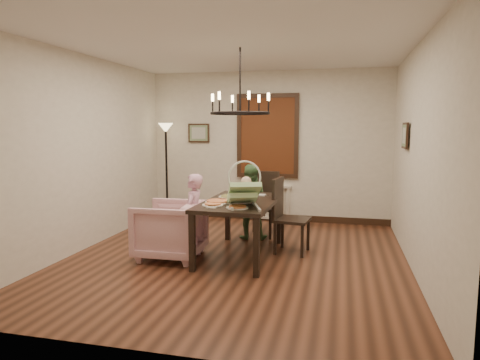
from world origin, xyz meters
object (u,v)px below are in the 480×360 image
at_px(armchair, 170,230).
at_px(elderly_woman, 193,223).
at_px(chair_right, 292,215).
at_px(floor_lamp, 167,173).
at_px(dining_table, 240,207).
at_px(chair_far, 262,204).
at_px(seated_man, 250,208).
at_px(baby_bouncer, 243,191).
at_px(drinking_glass, 250,197).

xyz_separation_m(armchair, elderly_woman, (0.30, 0.09, 0.09)).
xyz_separation_m(chair_right, floor_lamp, (-2.61, 1.67, 0.37)).
bearing_deg(elderly_woman, chair_right, 111.62).
relative_size(dining_table, armchair, 1.96).
bearing_deg(chair_right, floor_lamp, 64.90).
height_order(chair_far, floor_lamp, floor_lamp).
xyz_separation_m(armchair, seated_man, (0.84, 1.24, 0.10)).
xyz_separation_m(dining_table, baby_bouncer, (0.15, -0.45, 0.29)).
height_order(dining_table, chair_right, chair_right).
distance_m(elderly_woman, seated_man, 1.27).
bearing_deg(dining_table, elderly_woman, -160.12).
relative_size(dining_table, seated_man, 1.70).
bearing_deg(seated_man, baby_bouncer, 90.33).
height_order(baby_bouncer, drinking_glass, baby_bouncer).
bearing_deg(chair_right, seated_man, 58.33).
xyz_separation_m(dining_table, floor_lamp, (-1.93, 2.01, 0.21)).
bearing_deg(armchair, baby_bouncer, 80.37).
height_order(drinking_glass, floor_lamp, floor_lamp).
height_order(chair_right, baby_bouncer, baby_bouncer).
distance_m(dining_table, chair_far, 1.17).
height_order(elderly_woman, seated_man, seated_man).
xyz_separation_m(chair_right, elderly_woman, (-1.28, -0.54, -0.06)).
bearing_deg(elderly_woman, floor_lamp, -150.25).
xyz_separation_m(elderly_woman, floor_lamp, (-1.33, 2.21, 0.43)).
distance_m(dining_table, floor_lamp, 2.80).
bearing_deg(floor_lamp, seated_man, -29.72).
relative_size(armchair, drinking_glass, 6.24).
relative_size(chair_far, floor_lamp, 0.58).
bearing_deg(drinking_glass, chair_right, 38.70).
distance_m(chair_far, elderly_woman, 1.53).
height_order(chair_far, armchair, chair_far).
xyz_separation_m(seated_man, drinking_glass, (0.23, -1.03, 0.35)).
bearing_deg(chair_far, seated_man, -122.61).
relative_size(chair_right, armchair, 1.25).
height_order(chair_far, drinking_glass, chair_far).
bearing_deg(dining_table, seated_man, 95.73).
bearing_deg(elderly_woman, armchair, -73.76).
bearing_deg(dining_table, armchair, -160.46).
height_order(armchair, drinking_glass, drinking_glass).
bearing_deg(baby_bouncer, floor_lamp, 110.60).
bearing_deg(armchair, chair_far, 144.25).
distance_m(chair_right, seated_man, 0.96).
bearing_deg(seated_man, floor_lamp, -38.48).
bearing_deg(seated_man, dining_table, 85.60).
xyz_separation_m(elderly_woman, seated_man, (0.53, 1.15, 0.02)).
distance_m(chair_right, armchair, 1.71).
bearing_deg(floor_lamp, chair_right, -32.67).
distance_m(chair_far, baby_bouncer, 1.67).
distance_m(chair_far, chair_right, 1.01).
relative_size(dining_table, elderly_woman, 1.76).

